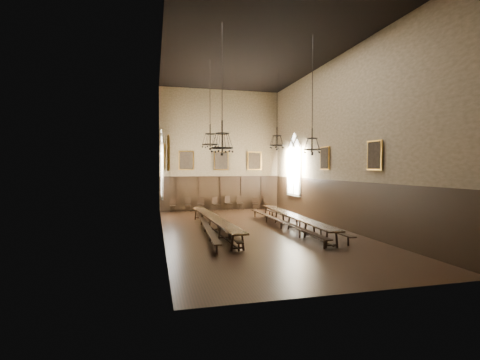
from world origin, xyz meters
name	(u,v)px	position (x,y,z in m)	size (l,w,h in m)	color
floor	(254,231)	(0.00, 0.00, -0.01)	(9.00, 18.00, 0.02)	black
ceiling	(255,50)	(0.00, 0.00, 9.01)	(9.00, 18.00, 0.02)	black
wall_back	(221,150)	(0.00, 9.01, 4.50)	(9.00, 0.02, 9.00)	#8B7456
wall_front	(357,114)	(0.00, -9.01, 4.50)	(9.00, 0.02, 9.00)	#8B7456
wall_left	(162,139)	(-4.51, 0.00, 4.50)	(0.02, 18.00, 9.00)	#8B7456
wall_right	(336,143)	(4.51, 0.00, 4.50)	(0.02, 18.00, 9.00)	#8B7456
wainscot_panelling	(255,206)	(0.00, 0.00, 1.25)	(9.00, 18.00, 2.50)	black
table_left	(214,224)	(-2.04, 0.21, 0.36)	(1.10, 9.33, 0.73)	black
table_right	(293,222)	(2.02, -0.11, 0.37)	(1.01, 9.56, 0.74)	black
bench_left_outer	(205,226)	(-2.47, 0.26, 0.28)	(0.78, 9.90, 0.45)	black
bench_left_inner	(224,226)	(-1.52, 0.11, 0.26)	(0.89, 9.06, 0.41)	black
bench_right_inner	(281,224)	(1.45, 0.07, 0.28)	(0.43, 9.93, 0.45)	black
bench_right_outer	(300,223)	(2.55, 0.21, 0.27)	(0.67, 9.59, 0.43)	black
chair_0	(173,208)	(-3.59, 8.50, 0.28)	(0.44, 0.44, 0.91)	black
chair_1	(188,207)	(-2.53, 8.54, 0.29)	(0.50, 0.50, 0.96)	black
chair_2	(201,207)	(-1.60, 8.50, 0.31)	(0.53, 0.53, 1.03)	black
chair_3	(216,207)	(-0.48, 8.59, 0.29)	(0.53, 0.53, 0.97)	black
chair_4	(228,206)	(0.49, 8.58, 0.31)	(0.59, 0.59, 1.04)	black
chair_5	(240,206)	(1.40, 8.61, 0.31)	(0.46, 0.46, 1.02)	black
chair_6	(255,206)	(2.54, 8.47, 0.28)	(0.46, 0.46, 0.92)	black
chair_7	(267,205)	(3.49, 8.53, 0.28)	(0.44, 0.44, 0.93)	black
chandelier_back_left	(210,139)	(-1.91, 2.06, 4.73)	(0.89, 0.89, 4.73)	black
chandelier_back_right	(277,140)	(2.23, 2.89, 4.80)	(0.88, 0.88, 4.66)	black
chandelier_front_left	(222,140)	(-2.20, -2.84, 4.28)	(0.91, 0.91, 5.20)	black
chandelier_front_right	(312,141)	(1.90, -2.54, 4.36)	(0.76, 0.76, 5.17)	black
portrait_back_0	(186,160)	(-2.60, 8.88, 3.70)	(1.10, 0.12, 1.40)	gold
portrait_back_1	(221,161)	(0.00, 8.88, 3.70)	(1.10, 0.12, 1.40)	gold
portrait_back_2	(254,161)	(2.60, 8.88, 3.70)	(1.10, 0.12, 1.40)	gold
portrait_left_0	(165,157)	(-4.38, 1.00, 3.70)	(0.12, 1.00, 1.30)	gold
portrait_left_1	(168,153)	(-4.38, -3.50, 3.70)	(0.12, 1.00, 1.30)	gold
portrait_right_0	(325,158)	(4.38, 1.00, 3.70)	(0.12, 1.00, 1.30)	gold
portrait_right_1	(374,155)	(4.38, -3.50, 3.70)	(0.12, 1.00, 1.30)	gold
window_right	(294,164)	(4.43, 5.50, 3.40)	(0.20, 2.20, 4.60)	white
window_left	(162,164)	(-4.43, 5.50, 3.40)	(0.20, 2.20, 4.60)	white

